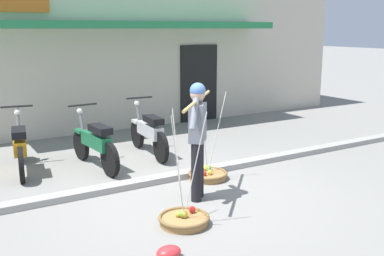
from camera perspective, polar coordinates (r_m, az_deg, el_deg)
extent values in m
plane|color=gray|center=(6.86, -0.28, -8.26)|extent=(90.00, 90.00, 0.00)
cube|color=gray|center=(7.42, -3.04, -6.24)|extent=(20.00, 0.24, 0.10)
cylinder|color=black|center=(6.60, 0.84, -5.13)|extent=(0.15, 0.15, 0.86)
cylinder|color=black|center=(6.43, 0.54, -5.61)|extent=(0.15, 0.15, 0.86)
cube|color=slate|center=(6.34, 0.71, 0.66)|extent=(0.38, 0.39, 0.54)
sphere|color=tan|center=(6.27, 0.72, 4.29)|extent=(0.21, 0.21, 0.21)
sphere|color=#4C70B2|center=(6.26, 0.72, 4.74)|extent=(0.22, 0.22, 0.22)
cylinder|color=slate|center=(6.54, 1.11, 2.54)|extent=(0.29, 0.31, 0.43)
cylinder|color=slate|center=(6.07, 0.29, 1.78)|extent=(0.29, 0.31, 0.43)
cylinder|color=tan|center=(6.28, 0.72, 3.52)|extent=(1.25, 1.37, 0.04)
cylinder|color=#9E7542|center=(7.49, 2.00, -6.09)|extent=(0.61, 0.61, 0.09)
torus|color=brown|center=(7.47, 2.00, -5.72)|extent=(0.66, 0.66, 0.05)
sphere|color=yellow|center=(7.40, 2.28, -5.61)|extent=(0.08, 0.08, 0.08)
sphere|color=#6FAC41|center=(7.59, 2.09, -5.07)|extent=(0.10, 0.10, 0.10)
sphere|color=yellow|center=(7.63, 1.67, -5.00)|extent=(0.09, 0.09, 0.09)
sphere|color=red|center=(7.35, 1.56, -5.76)|extent=(0.08, 0.08, 0.08)
cylinder|color=silver|center=(7.40, 1.46, -0.46)|extent=(0.01, 0.29, 1.36)
cylinder|color=silver|center=(7.17, 1.53, -0.90)|extent=(0.25, 0.15, 1.36)
cylinder|color=silver|center=(7.30, 3.15, -0.67)|extent=(0.25, 0.15, 1.36)
cylinder|color=#9E7542|center=(5.83, -1.03, -11.66)|extent=(0.61, 0.61, 0.09)
torus|color=brown|center=(5.81, -1.03, -11.21)|extent=(0.66, 0.66, 0.05)
sphere|color=#6CA73F|center=(5.79, -1.14, -10.81)|extent=(0.10, 0.10, 0.10)
sphere|color=red|center=(5.94, 0.01, -10.24)|extent=(0.09, 0.09, 0.09)
sphere|color=gold|center=(5.79, -1.03, -10.81)|extent=(0.10, 0.10, 0.10)
sphere|color=yellow|center=(5.82, -1.76, -10.79)|extent=(0.08, 0.08, 0.08)
cylinder|color=silver|center=(5.69, -1.76, -4.48)|extent=(0.01, 0.29, 1.36)
cylinder|color=silver|center=(5.46, -1.81, -5.22)|extent=(0.25, 0.15, 1.36)
cylinder|color=silver|center=(5.57, 0.39, -4.84)|extent=(0.25, 0.15, 1.36)
cylinder|color=black|center=(8.94, -20.86, -2.19)|extent=(0.17, 0.59, 0.58)
cylinder|color=black|center=(7.74, -20.72, -4.39)|extent=(0.17, 0.59, 0.58)
cube|color=orange|center=(8.88, -20.99, -0.56)|extent=(0.18, 0.30, 0.06)
cube|color=orange|center=(8.19, -20.90, -1.91)|extent=(0.35, 0.92, 0.24)
cube|color=black|center=(7.96, -21.02, -0.54)|extent=(0.31, 0.59, 0.12)
cylinder|color=slate|center=(8.75, -21.04, 0.12)|extent=(0.11, 0.30, 0.76)
cylinder|color=black|center=(8.61, -21.24, 2.55)|extent=(0.54, 0.12, 0.04)
sphere|color=silver|center=(8.79, -21.18, 1.82)|extent=(0.11, 0.11, 0.11)
cylinder|color=black|center=(8.74, -13.82, -2.04)|extent=(0.13, 0.58, 0.58)
cylinder|color=black|center=(7.64, -10.31, -3.98)|extent=(0.13, 0.58, 0.58)
cube|color=#19663D|center=(8.68, -13.91, -0.38)|extent=(0.16, 0.29, 0.06)
cube|color=#19663D|center=(8.04, -11.97, -1.59)|extent=(0.28, 0.91, 0.24)
cube|color=black|center=(7.83, -11.51, -0.15)|extent=(0.27, 0.58, 0.12)
cylinder|color=slate|center=(8.56, -13.70, 0.34)|extent=(0.09, 0.30, 0.76)
cylinder|color=black|center=(8.42, -13.63, 2.85)|extent=(0.54, 0.08, 0.04)
sphere|color=silver|center=(8.59, -13.99, 2.07)|extent=(0.11, 0.11, 0.11)
cylinder|color=black|center=(9.41, -6.92, -0.73)|extent=(0.12, 0.58, 0.58)
cylinder|color=black|center=(8.29, -3.95, -2.48)|extent=(0.12, 0.58, 0.58)
cube|color=silver|center=(9.36, -6.96, 0.82)|extent=(0.16, 0.29, 0.06)
cube|color=silver|center=(8.71, -5.32, -0.29)|extent=(0.26, 0.91, 0.24)
cube|color=black|center=(8.50, -4.90, 1.05)|extent=(0.26, 0.57, 0.12)
cylinder|color=slate|center=(9.24, -6.77, 1.49)|extent=(0.08, 0.30, 0.76)
cylinder|color=black|center=(9.10, -6.66, 3.82)|extent=(0.54, 0.07, 0.04)
sphere|color=silver|center=(9.27, -6.98, 3.09)|extent=(0.11, 0.11, 0.11)
cube|color=beige|center=(13.37, -12.23, 10.81)|extent=(13.00, 5.00, 4.20)
cube|color=#237F47|center=(10.57, -6.97, 12.79)|extent=(7.15, 1.00, 0.16)
cube|color=black|center=(11.99, 0.87, 5.65)|extent=(1.10, 0.06, 2.00)
ellipsoid|color=red|center=(5.05, -2.95, -15.40)|extent=(0.28, 0.22, 0.14)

